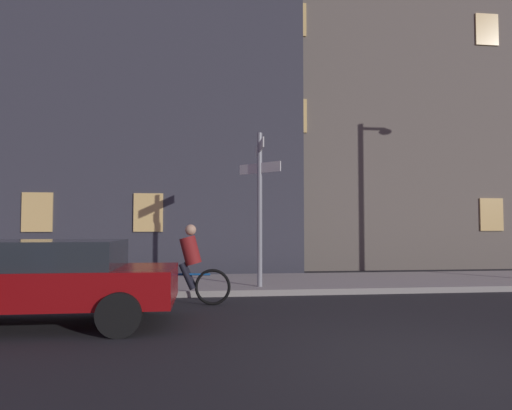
{
  "coord_description": "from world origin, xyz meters",
  "views": [
    {
      "loc": [
        -2.54,
        -4.87,
        1.58
      ],
      "look_at": [
        -1.38,
        5.32,
        2.06
      ],
      "focal_mm": 31.51,
      "sensor_mm": 36.0,
      "label": 1
    }
  ],
  "objects": [
    {
      "name": "car_side_parked",
      "position": [
        -5.12,
        2.62,
        0.74
      ],
      "size": [
        4.33,
        1.97,
        1.35
      ],
      "color": "maroon",
      "rests_on": "ground_plane"
    },
    {
      "name": "sidewalk_kerb",
      "position": [
        0.0,
        6.93,
        0.07
      ],
      "size": [
        40.0,
        3.46,
        0.14
      ],
      "primitive_type": "cube",
      "color": "#9E9991",
      "rests_on": "ground_plane"
    },
    {
      "name": "building_left_block",
      "position": [
        -4.3,
        12.87,
        9.98
      ],
      "size": [
        9.93,
        6.9,
        19.96
      ],
      "color": "#383842",
      "rests_on": "ground_plane"
    },
    {
      "name": "building_right_block",
      "position": [
        4.26,
        14.58,
        10.18
      ],
      "size": [
        11.05,
        8.1,
        20.37
      ],
      "color": "#6B6056",
      "rests_on": "ground_plane"
    },
    {
      "name": "signpost",
      "position": [
        -1.23,
        5.79,
        2.32
      ],
      "size": [
        0.9,
        1.44,
        3.69
      ],
      "color": "gray",
      "rests_on": "sidewalk_kerb"
    },
    {
      "name": "cyclist",
      "position": [
        -2.87,
        4.25,
        0.75
      ],
      "size": [
        1.81,
        0.38,
        1.61
      ],
      "color": "black",
      "rests_on": "ground_plane"
    },
    {
      "name": "ground_plane",
      "position": [
        0.0,
        0.0,
        0.0
      ],
      "size": [
        80.0,
        80.0,
        0.0
      ],
      "primitive_type": "plane",
      "color": "#232326"
    }
  ]
}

